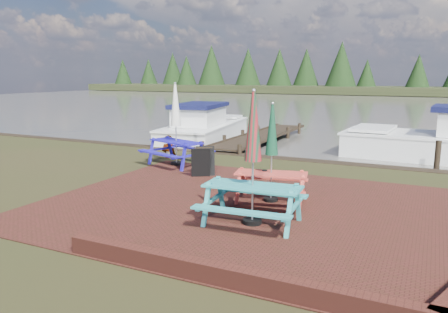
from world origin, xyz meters
The scene contains 12 objects.
ground centered at (0.00, 0.00, 0.00)m, with size 120.00×120.00×0.00m, color black.
paving centered at (0.00, 1.00, 0.01)m, with size 9.00×7.50×0.02m, color #3C1B13.
brick_wall centered at (2.15, -2.42, 0.15)m, with size 6.21×1.79×0.30m.
water centered at (0.00, 37.00, 0.00)m, with size 120.00×60.00×0.02m, color #434139.
far_treeline centered at (0.00, 66.00, 3.28)m, with size 120.00×10.00×8.10m.
picnic_table_teal centered at (0.67, -0.03, 0.94)m, with size 2.05×1.85×2.67m.
picnic_table_red centered at (0.46, 1.65, 0.81)m, with size 1.96×1.82×2.32m.
picnic_table_blue centered at (-3.80, 4.30, 0.95)m, with size 2.40×2.26×2.70m.
chalkboard centered at (-2.21, 3.21, 0.45)m, with size 0.58×0.76×0.88m.
jetty centered at (-3.50, 11.28, 0.11)m, with size 1.76×9.08×1.00m.
boat_jetty centered at (-6.03, 10.39, 0.41)m, with size 3.49×7.33×2.04m.
person centered at (-4.80, 5.37, 0.80)m, with size 0.59×0.39×1.61m, color gray.
Camera 1 is at (3.79, -7.82, 2.97)m, focal length 35.00 mm.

